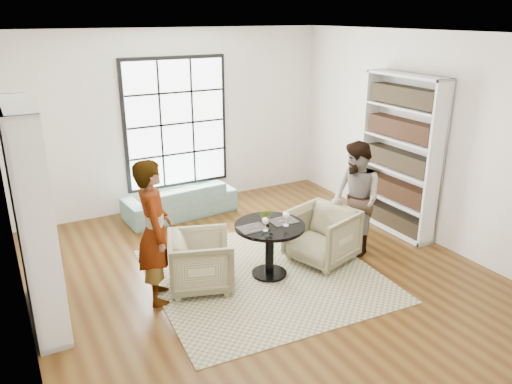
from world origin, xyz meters
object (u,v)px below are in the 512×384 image
pedestal_table (270,239)px  wine_glass_left (265,221)px  wine_glass_right (286,216)px  armchair_right (322,235)px  person_right (356,199)px  armchair_left (201,261)px  flower_centerpiece (266,216)px  person_left (155,232)px  sofa (180,200)px

pedestal_table → wine_glass_left: size_ratio=5.08×
pedestal_table → wine_glass_right: bearing=-36.6°
armchair_right → person_right: 0.70m
armchair_left → wine_glass_right: wine_glass_right is taller
wine_glass_right → flower_centerpiece: (-0.18, 0.18, -0.04)m
pedestal_table → person_left: (-1.43, 0.15, 0.34)m
wine_glass_right → wine_glass_left: bearing=-177.7°
armchair_right → wine_glass_right: (-0.67, -0.15, 0.48)m
armchair_right → person_right: bearing=72.4°
armchair_left → pedestal_table: bearing=-81.3°
person_right → flower_centerpiece: (-1.40, 0.03, 0.01)m
wine_glass_right → flower_centerpiece: flower_centerpiece is taller
wine_glass_left → flower_centerpiece: bearing=57.5°
person_left → person_right: (2.82, -0.12, -0.06)m
person_left → flower_centerpiece: bearing=-80.4°
sofa → armchair_right: 2.72m
armchair_left → flower_centerpiece: 0.99m
armchair_right → flower_centerpiece: bearing=-109.8°
armchair_left → sofa: bearing=4.1°
sofa → flower_centerpiece: bearing=91.5°
pedestal_table → armchair_left: 0.91m
sofa → wine_glass_right: size_ratio=9.78×
pedestal_table → person_left: size_ratio=0.52×
flower_centerpiece → person_left: bearing=176.4°
armchair_left → person_left: 0.75m
armchair_left → person_left: size_ratio=0.45×
flower_centerpiece → wine_glass_right: bearing=-45.3°
armchair_right → flower_centerpiece: 0.96m
armchair_left → wine_glass_right: 1.19m
pedestal_table → wine_glass_left: (-0.14, -0.13, 0.32)m
wine_glass_right → armchair_left: bearing=165.5°
flower_centerpiece → armchair_left: bearing=174.1°
armchair_right → wine_glass_right: 0.84m
wine_glass_left → armchair_left: bearing=159.2°
armchair_left → armchair_right: size_ratio=0.94×
armchair_left → armchair_right: 1.72m
sofa → person_left: person_left is taller
person_left → wine_glass_right: bearing=-86.4°
sofa → armchair_left: 2.43m
armchair_left → wine_glass_right: size_ratio=4.10×
pedestal_table → wine_glass_right: wine_glass_right is taller
wine_glass_left → person_left: bearing=167.7°
sofa → person_right: size_ratio=1.15×
person_left → wine_glass_left: size_ratio=9.82×
person_right → flower_centerpiece: bearing=-85.3°
armchair_left → wine_glass_left: size_ratio=4.38×
wine_glass_left → pedestal_table: bearing=43.5°
sofa → wine_glass_left: 2.70m
armchair_left → person_right: bearing=-74.8°
sofa → person_left: size_ratio=1.07×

